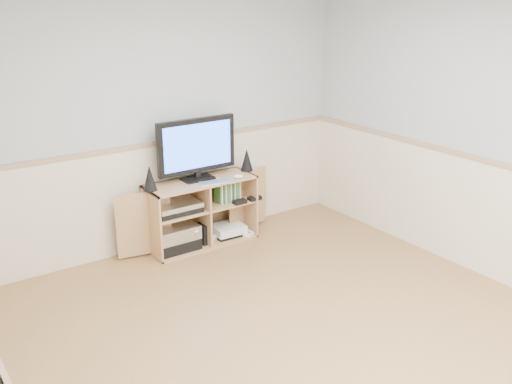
% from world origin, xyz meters
% --- Properties ---
extents(room, '(4.04, 4.54, 2.54)m').
position_xyz_m(room, '(-0.06, 0.12, 1.22)').
color(room, tan).
rests_on(room, ground).
extents(media_cabinet, '(1.68, 0.40, 0.65)m').
position_xyz_m(media_cabinet, '(0.30, 2.07, 0.33)').
color(media_cabinet, tan).
rests_on(media_cabinet, floor).
extents(monitor, '(0.81, 0.18, 0.60)m').
position_xyz_m(monitor, '(0.30, 2.07, 0.97)').
color(monitor, black).
rests_on(monitor, media_cabinet).
extents(speaker_left, '(0.13, 0.13, 0.23)m').
position_xyz_m(speaker_left, '(-0.21, 2.04, 0.77)').
color(speaker_left, black).
rests_on(speaker_left, media_cabinet).
extents(speaker_right, '(0.12, 0.12, 0.23)m').
position_xyz_m(speaker_right, '(0.85, 2.04, 0.76)').
color(speaker_right, black).
rests_on(speaker_right, media_cabinet).
extents(keyboard, '(0.31, 0.18, 0.01)m').
position_xyz_m(keyboard, '(0.38, 1.88, 0.66)').
color(keyboard, white).
rests_on(keyboard, media_cabinet).
extents(mouse, '(0.11, 0.09, 0.04)m').
position_xyz_m(mouse, '(0.64, 1.88, 0.67)').
color(mouse, white).
rests_on(mouse, media_cabinet).
extents(av_components, '(0.52, 0.32, 0.47)m').
position_xyz_m(av_components, '(0.00, 2.02, 0.22)').
color(av_components, black).
rests_on(av_components, media_cabinet).
extents(game_consoles, '(0.45, 0.30, 0.11)m').
position_xyz_m(game_consoles, '(0.57, 2.01, 0.07)').
color(game_consoles, white).
rests_on(game_consoles, media_cabinet).
extents(game_cases, '(0.24, 0.13, 0.19)m').
position_xyz_m(game_cases, '(0.59, 2.00, 0.48)').
color(game_cases, '#3F8C3F').
rests_on(game_cases, media_cabinet).
extents(wall_outlet, '(0.12, 0.03, 0.12)m').
position_xyz_m(wall_outlet, '(1.00, 2.23, 0.60)').
color(wall_outlet, white).
rests_on(wall_outlet, wall_back).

